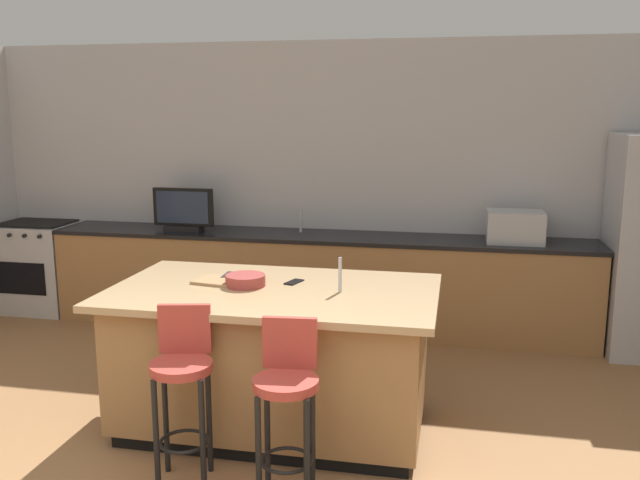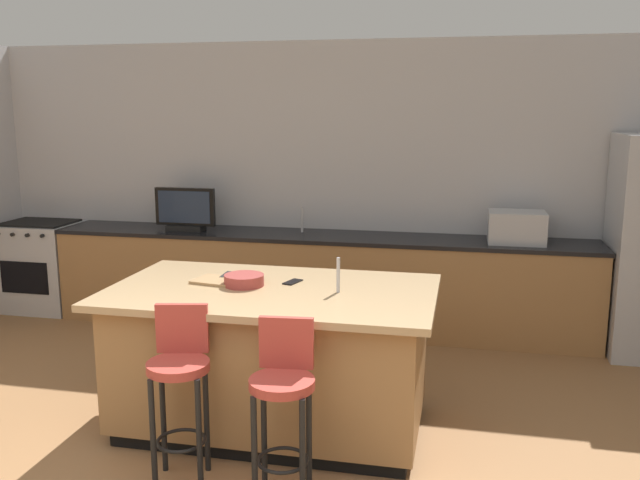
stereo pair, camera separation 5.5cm
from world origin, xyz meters
TOP-DOWN VIEW (x-y plane):
  - wall_back at (0.00, 4.28)m, footprint 7.25×0.12m
  - counter_back at (-0.04, 3.90)m, footprint 5.05×0.62m
  - kitchen_island at (0.11, 1.85)m, footprint 2.05×1.20m
  - range_oven at (-2.94, 3.90)m, footprint 0.74×0.63m
  - microwave at (1.73, 3.90)m, footprint 0.48×0.36m
  - tv_monitor at (-1.33, 3.85)m, footprint 0.59×0.16m
  - sink_faucet_back at (-0.22, 4.00)m, footprint 0.02×0.02m
  - sink_faucet_island at (0.54, 1.85)m, footprint 0.02×0.02m
  - bar_stool_left at (-0.20, 1.13)m, footprint 0.35×0.37m
  - bar_stool_right at (0.40, 1.05)m, footprint 0.34×0.35m
  - fruit_bowl at (-0.08, 1.88)m, footprint 0.26×0.26m
  - cell_phone at (0.20, 2.03)m, footprint 0.11×0.16m
  - tv_remote at (-0.27, 2.07)m, footprint 0.05×0.17m
  - cutting_board at (-0.26, 1.93)m, footprint 0.37×0.28m

SIDE VIEW (x-z plane):
  - counter_back at x=-0.04m, z-range 0.00..0.90m
  - range_oven at x=-2.94m, z-range 0.00..0.91m
  - kitchen_island at x=0.11m, z-range 0.01..0.94m
  - bar_stool_right at x=0.40m, z-range 0.10..1.07m
  - bar_stool_left at x=-0.20m, z-range 0.10..1.08m
  - cell_phone at x=0.20m, z-range 0.93..0.94m
  - cutting_board at x=-0.26m, z-range 0.93..0.95m
  - tv_remote at x=-0.27m, z-range 0.93..0.95m
  - fruit_bowl at x=-0.08m, z-range 0.93..1.00m
  - sink_faucet_back at x=-0.22m, z-range 0.89..1.13m
  - microwave at x=1.73m, z-range 0.89..1.17m
  - sink_faucet_island at x=0.54m, z-range 0.93..1.15m
  - tv_monitor at x=-1.33m, z-range 0.88..1.29m
  - wall_back at x=0.00m, z-range 0.00..2.67m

